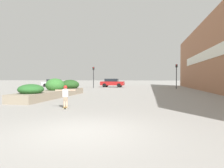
% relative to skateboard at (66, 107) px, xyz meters
% --- Properties ---
extents(ground_plane, '(300.00, 300.00, 0.00)m').
position_rel_skateboard_xyz_m(ground_plane, '(2.36, -4.16, -0.07)').
color(ground_plane, gray).
extents(building_wall_right, '(0.67, 42.66, 8.83)m').
position_rel_skateboard_xyz_m(building_wall_right, '(11.27, 13.74, 4.34)').
color(building_wall_right, '#9E6647').
rests_on(building_wall_right, ground_plane).
extents(planter_box, '(1.82, 9.98, 1.58)m').
position_rel_skateboard_xyz_m(planter_box, '(-3.58, 6.20, 0.52)').
color(planter_box, gray).
rests_on(planter_box, ground_plane).
extents(skateboard, '(0.33, 0.58, 0.10)m').
position_rel_skateboard_xyz_m(skateboard, '(0.00, 0.00, 0.00)').
color(skateboard, olive).
rests_on(skateboard, ground_plane).
extents(skateboarder, '(1.02, 0.34, 1.11)m').
position_rel_skateboard_xyz_m(skateboarder, '(-0.00, -0.00, 0.71)').
color(skateboarder, tan).
rests_on(skateboarder, skateboard).
extents(car_leftmost, '(4.21, 1.88, 1.53)m').
position_rel_skateboard_xyz_m(car_leftmost, '(-2.18, 25.62, 0.75)').
color(car_leftmost, maroon).
rests_on(car_leftmost, ground_plane).
extents(car_center_left, '(3.85, 2.02, 1.41)m').
position_rel_skateboard_xyz_m(car_center_left, '(-13.73, 25.78, 0.68)').
color(car_center_left, silver).
rests_on(car_center_left, ground_plane).
extents(traffic_light_left, '(0.28, 0.30, 3.46)m').
position_rel_skateboard_xyz_m(traffic_light_left, '(-4.70, 22.10, 2.29)').
color(traffic_light_left, black).
rests_on(traffic_light_left, ground_plane).
extents(traffic_light_right, '(0.28, 0.30, 3.72)m').
position_rel_skateboard_xyz_m(traffic_light_right, '(8.43, 21.80, 2.44)').
color(traffic_light_right, black).
rests_on(traffic_light_right, ground_plane).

